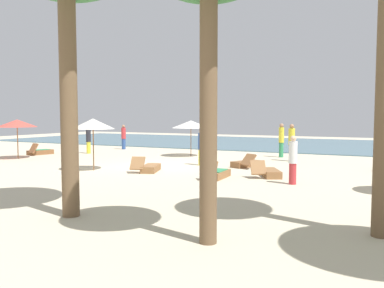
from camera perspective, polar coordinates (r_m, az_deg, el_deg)
ground_plane at (r=19.34m, az=-4.72°, el=-3.11°), size 60.00×60.00×0.00m
ocean_water at (r=34.94m, az=9.84°, el=0.14°), size 48.00×16.00×0.06m
umbrella_1 at (r=18.14m, az=-13.84°, el=2.79°), size 1.89×1.89×2.28m
umbrella_2 at (r=24.35m, az=-23.52°, el=2.71°), size 2.16×2.16×2.18m
umbrella_3 at (r=23.64m, az=-0.16°, el=2.81°), size 2.27×2.27×2.11m
lounger_0 at (r=17.43m, az=-6.04°, el=-3.36°), size 1.12×1.80×0.68m
lounger_2 at (r=26.42m, az=-20.76°, el=-1.03°), size 0.97×1.74×0.73m
lounger_3 at (r=15.57m, az=3.51°, el=-4.22°), size 0.67×1.68×0.73m
lounger_4 at (r=16.21m, az=10.88°, el=-3.98°), size 1.29×1.78×0.68m
lounger_5 at (r=19.01m, az=7.71°, el=-2.75°), size 1.28×1.79×0.67m
person_0 at (r=26.21m, az=-14.45°, el=0.61°), size 0.42×0.42×1.72m
person_1 at (r=19.44m, az=1.32°, el=-0.40°), size 0.33×0.33×1.76m
person_2 at (r=23.68m, az=12.53°, el=0.60°), size 0.41×0.41×1.95m
person_3 at (r=28.88m, az=-9.66°, el=1.01°), size 0.32×0.32×1.74m
person_4 at (r=14.55m, az=14.09°, el=-2.14°), size 0.42×0.42×1.72m
person_5 at (r=21.77m, az=13.91°, el=0.25°), size 0.39×0.39×1.96m
dog at (r=15.37m, az=25.39°, el=-4.74°), size 0.62×0.68×0.33m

